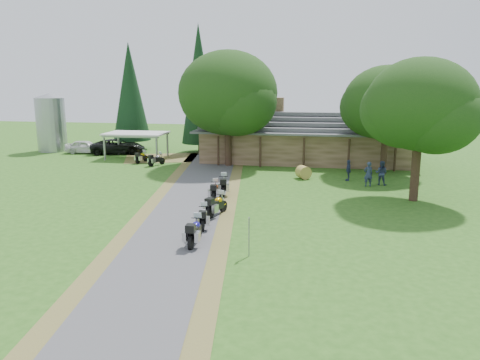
% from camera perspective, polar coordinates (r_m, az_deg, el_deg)
% --- Properties ---
extents(ground, '(120.00, 120.00, 0.00)m').
position_cam_1_polar(ground, '(25.55, -7.91, -6.13)').
color(ground, '#2B5919').
rests_on(ground, ground).
extents(driveway, '(51.95, 51.95, 0.00)m').
position_cam_1_polar(driveway, '(29.34, -6.44, -3.68)').
color(driveway, '#4C4D4F').
rests_on(driveway, ground).
extents(lodge, '(21.40, 9.40, 4.90)m').
position_cam_1_polar(lodge, '(47.39, 8.06, 5.32)').
color(lodge, brown).
rests_on(lodge, ground).
extents(silo, '(3.44, 3.44, 6.49)m').
position_cam_1_polar(silo, '(57.31, -22.05, 6.52)').
color(silo, gray).
rests_on(silo, ground).
extents(carport, '(6.19, 4.19, 2.65)m').
position_cam_1_polar(carport, '(49.65, -12.48, 4.15)').
color(carport, silver).
rests_on(carport, ground).
extents(car_white_sedan, '(3.01, 5.76, 1.84)m').
position_cam_1_polar(car_white_sedan, '(54.44, -18.34, 4.07)').
color(car_white_sedan, silver).
rests_on(car_white_sedan, ground).
extents(car_dark_suv, '(4.45, 6.83, 2.42)m').
position_cam_1_polar(car_dark_suv, '(53.11, -14.69, 4.42)').
color(car_dark_suv, black).
rests_on(car_dark_suv, ground).
extents(motorcycle_row_a, '(0.73, 2.09, 1.42)m').
position_cam_1_polar(motorcycle_row_a, '(23.22, -5.52, -6.11)').
color(motorcycle_row_a, '#19128A').
rests_on(motorcycle_row_a, ground).
extents(motorcycle_row_b, '(0.96, 1.96, 1.28)m').
position_cam_1_polar(motorcycle_row_b, '(25.75, -4.47, -4.41)').
color(motorcycle_row_b, '#A0A2A7').
rests_on(motorcycle_row_b, ground).
extents(motorcycle_row_c, '(1.24, 2.17, 1.41)m').
position_cam_1_polar(motorcycle_row_c, '(27.90, -2.86, -2.95)').
color(motorcycle_row_c, '#C08F00').
rests_on(motorcycle_row_c, ground).
extents(motorcycle_row_d, '(0.87, 2.00, 1.32)m').
position_cam_1_polar(motorcycle_row_d, '(31.72, -3.10, -1.19)').
color(motorcycle_row_d, red).
rests_on(motorcycle_row_d, ground).
extents(motorcycle_row_e, '(1.06, 2.19, 1.44)m').
position_cam_1_polar(motorcycle_row_e, '(33.08, -2.01, -0.52)').
color(motorcycle_row_e, black).
rests_on(motorcycle_row_e, ground).
extents(motorcycle_carport_a, '(0.91, 1.82, 1.19)m').
position_cam_1_polar(motorcycle_carport_a, '(46.80, -11.90, 2.80)').
color(motorcycle_carport_a, '#D2BB05').
rests_on(motorcycle_carport_a, ground).
extents(motorcycle_carport_b, '(1.34, 1.88, 1.24)m').
position_cam_1_polar(motorcycle_carport_b, '(44.98, -10.15, 2.54)').
color(motorcycle_carport_b, slate).
rests_on(motorcycle_carport_b, ground).
extents(person_a, '(0.73, 0.60, 2.23)m').
position_cam_1_polar(person_a, '(36.74, 15.38, 0.95)').
color(person_a, navy).
rests_on(person_a, ground).
extents(person_b, '(0.74, 0.63, 2.21)m').
position_cam_1_polar(person_b, '(37.51, 16.86, 1.07)').
color(person_b, navy).
rests_on(person_b, ground).
extents(person_c, '(0.45, 0.60, 1.98)m').
position_cam_1_polar(person_c, '(38.51, 13.09, 1.38)').
color(person_c, navy).
rests_on(person_c, ground).
extents(hay_bale, '(1.39, 1.35, 1.06)m').
position_cam_1_polar(hay_bale, '(38.71, 7.74, 0.94)').
color(hay_bale, '#A5873C').
rests_on(hay_bale, ground).
extents(sign_post, '(0.34, 0.06, 1.88)m').
position_cam_1_polar(sign_post, '(21.45, 1.11, -6.95)').
color(sign_post, gray).
rests_on(sign_post, ground).
extents(oak_lodge_left, '(9.13, 9.13, 10.94)m').
position_cam_1_polar(oak_lodge_left, '(43.70, -1.46, 8.85)').
color(oak_lodge_left, '#14350F').
rests_on(oak_lodge_left, ground).
extents(oak_lodge_right, '(7.42, 7.42, 9.77)m').
position_cam_1_polar(oak_lodge_right, '(41.89, 17.42, 7.36)').
color(oak_lodge_right, '#14350F').
rests_on(oak_lodge_right, ground).
extents(oak_driveway, '(7.08, 7.08, 10.34)m').
position_cam_1_polar(oak_driveway, '(32.77, 21.00, 6.45)').
color(oak_driveway, '#14350F').
rests_on(oak_driveway, ground).
extents(cedar_near, '(4.05, 4.05, 13.93)m').
position_cam_1_polar(cedar_near, '(52.22, -5.00, 10.98)').
color(cedar_near, black).
rests_on(cedar_near, ground).
extents(cedar_far, '(4.25, 4.25, 12.16)m').
position_cam_1_polar(cedar_far, '(55.59, -13.21, 9.86)').
color(cedar_far, black).
rests_on(cedar_far, ground).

